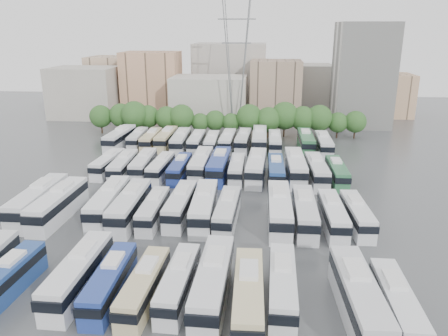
# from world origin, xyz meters

# --- Properties ---
(ground) EXTENTS (220.00, 220.00, 0.00)m
(ground) POSITION_xyz_m (0.00, 0.00, 0.00)
(ground) COLOR #424447
(ground) RESTS_ON ground
(tree_line) EXTENTS (65.57, 7.99, 8.25)m
(tree_line) POSITION_xyz_m (-0.40, 42.12, 4.40)
(tree_line) COLOR black
(tree_line) RESTS_ON ground
(city_buildings) EXTENTS (102.00, 35.00, 20.00)m
(city_buildings) POSITION_xyz_m (-7.46, 71.86, 7.87)
(city_buildings) COLOR #9E998E
(city_buildings) RESTS_ON ground
(apartment_tower) EXTENTS (14.00, 14.00, 26.00)m
(apartment_tower) POSITION_xyz_m (34.00, 58.00, 13.00)
(apartment_tower) COLOR silver
(apartment_tower) RESTS_ON ground
(electricity_pylon) EXTENTS (9.00, 6.91, 33.83)m
(electricity_pylon) POSITION_xyz_m (2.00, 50.00, 18.66)
(electricity_pylon) COLOR slate
(electricity_pylon) RESTS_ON ground
(bus_r0_s2) EXTENTS (3.00, 11.26, 3.50)m
(bus_r0_s2) POSITION_xyz_m (-14.91, -24.55, 1.72)
(bus_r0_s2) COLOR navy
(bus_r0_s2) RESTS_ON ground
(bus_r0_s4) EXTENTS (2.80, 12.41, 3.89)m
(bus_r0_s4) POSITION_xyz_m (-8.27, -22.97, 1.91)
(bus_r0_s4) COLOR silver
(bus_r0_s4) RESTS_ON ground
(bus_r0_s5) EXTENTS (2.55, 11.03, 3.45)m
(bus_r0_s5) POSITION_xyz_m (-4.86, -23.81, 1.69)
(bus_r0_s5) COLOR navy
(bus_r0_s5) RESTS_ON ground
(bus_r0_s6) EXTENTS (2.77, 10.88, 3.39)m
(bus_r0_s6) POSITION_xyz_m (-1.43, -24.23, 1.66)
(bus_r0_s6) COLOR #C1B384
(bus_r0_s6) RESTS_ON ground
(bus_r0_s7) EXTENTS (2.72, 10.87, 3.39)m
(bus_r0_s7) POSITION_xyz_m (1.65, -23.24, 1.66)
(bus_r0_s7) COLOR silver
(bus_r0_s7) RESTS_ON ground
(bus_r0_s8) EXTENTS (3.05, 12.99, 4.06)m
(bus_r0_s8) POSITION_xyz_m (4.96, -23.36, 1.99)
(bus_r0_s8) COLOR silver
(bus_r0_s8) RESTS_ON ground
(bus_r0_s9) EXTENTS (3.01, 12.28, 3.83)m
(bus_r0_s9) POSITION_xyz_m (8.36, -25.09, 1.88)
(bus_r0_s9) COLOR #CABC8B
(bus_r0_s9) RESTS_ON ground
(bus_r0_s10) EXTENTS (2.70, 11.52, 3.60)m
(bus_r0_s10) POSITION_xyz_m (11.44, -23.03, 1.77)
(bus_r0_s10) COLOR silver
(bus_r0_s10) RESTS_ON ground
(bus_r0_s12) EXTENTS (3.54, 13.40, 4.17)m
(bus_r0_s12) POSITION_xyz_m (18.04, -24.75, 2.05)
(bus_r0_s12) COLOR silver
(bus_r0_s12) RESTS_ON ground
(bus_r0_s13) EXTENTS (2.50, 11.33, 3.55)m
(bus_r0_s13) POSITION_xyz_m (21.25, -25.04, 1.74)
(bus_r0_s13) COLOR silver
(bus_r0_s13) RESTS_ON ground
(bus_r1_s0) EXTENTS (3.18, 13.74, 4.30)m
(bus_r1_s0) POSITION_xyz_m (-21.24, -5.93, 2.11)
(bus_r1_s0) COLOR silver
(bus_r1_s0) RESTS_ON ground
(bus_r1_s1) EXTENTS (3.15, 13.36, 4.17)m
(bus_r1_s1) POSITION_xyz_m (-18.02, -6.71, 2.05)
(bus_r1_s1) COLOR silver
(bus_r1_s1) RESTS_ON ground
(bus_r1_s3) EXTENTS (3.49, 13.17, 4.09)m
(bus_r1_s3) POSITION_xyz_m (-11.56, -5.32, 2.01)
(bus_r1_s3) COLOR silver
(bus_r1_s3) RESTS_ON ground
(bus_r1_s4) EXTENTS (3.02, 13.07, 4.09)m
(bus_r1_s4) POSITION_xyz_m (-8.26, -6.29, 2.01)
(bus_r1_s4) COLOR silver
(bus_r1_s4) RESTS_ON ground
(bus_r1_s5) EXTENTS (2.47, 10.83, 3.39)m
(bus_r1_s5) POSITION_xyz_m (-5.04, -6.55, 1.66)
(bus_r1_s5) COLOR silver
(bus_r1_s5) RESTS_ON ground
(bus_r1_s6) EXTENTS (2.88, 11.96, 3.73)m
(bus_r1_s6) POSITION_xyz_m (-1.69, -4.90, 1.83)
(bus_r1_s6) COLOR silver
(bus_r1_s6) RESTS_ON ground
(bus_r1_s7) EXTENTS (3.28, 12.97, 4.04)m
(bus_r1_s7) POSITION_xyz_m (1.60, -5.48, 1.98)
(bus_r1_s7) COLOR silver
(bus_r1_s7) RESTS_ON ground
(bus_r1_s8) EXTENTS (2.92, 11.65, 3.63)m
(bus_r1_s8) POSITION_xyz_m (4.80, -6.34, 1.78)
(bus_r1_s8) COLOR silver
(bus_r1_s8) RESTS_ON ground
(bus_r1_s10) EXTENTS (3.07, 13.45, 4.21)m
(bus_r1_s10) POSITION_xyz_m (11.59, -5.72, 2.07)
(bus_r1_s10) COLOR silver
(bus_r1_s10) RESTS_ON ground
(bus_r1_s11) EXTENTS (2.75, 12.47, 3.91)m
(bus_r1_s11) POSITION_xyz_m (14.85, -5.98, 1.92)
(bus_r1_s11) COLOR silver
(bus_r1_s11) RESTS_ON ground
(bus_r1_s12) EXTENTS (2.84, 11.62, 3.63)m
(bus_r1_s12) POSITION_xyz_m (18.38, -6.24, 1.78)
(bus_r1_s12) COLOR silver
(bus_r1_s12) RESTS_ON ground
(bus_r1_s13) EXTENTS (2.96, 11.13, 3.46)m
(bus_r1_s13) POSITION_xyz_m (21.54, -5.61, 1.70)
(bus_r1_s13) COLOR silver
(bus_r1_s13) RESTS_ON ground
(bus_r2_s1) EXTENTS (2.92, 11.18, 3.48)m
(bus_r2_s1) POSITION_xyz_m (-18.14, 12.73, 1.71)
(bus_r2_s1) COLOR silver
(bus_r2_s1) RESTS_ON ground
(bus_r2_s2) EXTENTS (3.00, 11.82, 3.68)m
(bus_r2_s2) POSITION_xyz_m (-14.86, 11.33, 1.81)
(bus_r2_s2) COLOR silver
(bus_r2_s2) RESTS_ON ground
(bus_r2_s3) EXTENTS (3.03, 11.90, 3.71)m
(bus_r2_s3) POSITION_xyz_m (-11.63, 12.45, 1.82)
(bus_r2_s3) COLOR silver
(bus_r2_s3) RESTS_ON ground
(bus_r2_s4) EXTENTS (2.83, 11.12, 3.46)m
(bus_r2_s4) POSITION_xyz_m (-8.27, 11.45, 1.70)
(bus_r2_s4) COLOR silver
(bus_r2_s4) RESTS_ON ground
(bus_r2_s5) EXTENTS (2.58, 10.98, 3.43)m
(bus_r2_s5) POSITION_xyz_m (-4.93, 11.28, 1.68)
(bus_r2_s5) COLOR navy
(bus_r2_s5) RESTS_ON ground
(bus_r2_s6) EXTENTS (2.84, 12.84, 4.03)m
(bus_r2_s6) POSITION_xyz_m (-1.53, 13.07, 1.98)
(bus_r2_s6) COLOR silver
(bus_r2_s6) RESTS_ON ground
(bus_r2_s7) EXTENTS (3.17, 13.35, 4.17)m
(bus_r2_s7) POSITION_xyz_m (1.72, 12.46, 2.05)
(bus_r2_s7) COLOR navy
(bus_r2_s7) RESTS_ON ground
(bus_r2_s8) EXTENTS (2.48, 10.96, 3.43)m
(bus_r2_s8) POSITION_xyz_m (4.82, 11.95, 1.69)
(bus_r2_s8) COLOR silver
(bus_r2_s8) RESTS_ON ground
(bus_r2_s9) EXTENTS (3.46, 13.36, 4.16)m
(bus_r2_s9) POSITION_xyz_m (8.11, 12.26, 2.04)
(bus_r2_s9) COLOR silver
(bus_r2_s9) RESTS_ON ground
(bus_r2_s10) EXTENTS (2.74, 11.79, 3.69)m
(bus_r2_s10) POSITION_xyz_m (11.45, 11.16, 1.81)
(bus_r2_s10) COLOR navy
(bus_r2_s10) RESTS_ON ground
(bus_r2_s11) EXTENTS (3.34, 13.67, 4.26)m
(bus_r2_s11) POSITION_xyz_m (14.76, 12.83, 2.09)
(bus_r2_s11) COLOR silver
(bus_r2_s11) RESTS_ON ground
(bus_r2_s12) EXTENTS (3.28, 12.60, 3.92)m
(bus_r2_s12) POSITION_xyz_m (18.18, 11.54, 1.92)
(bus_r2_s12) COLOR silver
(bus_r2_s12) RESTS_ON ground
(bus_r2_s13) EXTENTS (2.69, 11.38, 3.56)m
(bus_r2_s13) POSITION_xyz_m (21.52, 11.54, 1.75)
(bus_r2_s13) COLOR #2D6941
(bus_r2_s13) RESTS_ON ground
(bus_r3_s0) EXTENTS (3.49, 13.30, 4.13)m
(bus_r3_s0) POSITION_xyz_m (-21.60, 29.87, 2.03)
(bus_r3_s0) COLOR silver
(bus_r3_s0) RESTS_ON ground
(bus_r3_s1) EXTENTS (2.88, 11.11, 3.46)m
(bus_r3_s1) POSITION_xyz_m (-18.06, 31.16, 1.70)
(bus_r3_s1) COLOR silver
(bus_r3_s1) RESTS_ON ground
(bus_r3_s2) EXTENTS (2.69, 11.57, 3.62)m
(bus_r3_s2) POSITION_xyz_m (-14.81, 30.19, 1.78)
(bus_r3_s2) COLOR #CCBA8C
(bus_r3_s2) RESTS_ON ground
(bus_r3_s3) EXTENTS (2.78, 12.27, 3.84)m
(bus_r3_s3) POSITION_xyz_m (-11.70, 30.96, 1.89)
(bus_r3_s3) COLOR #CDBF8D
(bus_r3_s3) RESTS_ON ground
(bus_r3_s4) EXTENTS (3.12, 12.68, 3.95)m
(bus_r3_s4) POSITION_xyz_m (-8.20, 29.04, 1.94)
(bus_r3_s4) COLOR silver
(bus_r3_s4) RESTS_ON ground
(bus_r3_s5) EXTENTS (2.52, 11.39, 3.57)m
(bus_r3_s5) POSITION_xyz_m (-4.88, 29.43, 1.75)
(bus_r3_s5) COLOR silver
(bus_r3_s5) RESTS_ON ground
(bus_r3_s6) EXTENTS (2.66, 11.11, 3.47)m
(bus_r3_s6) POSITION_xyz_m (-1.62, 29.36, 1.70)
(bus_r3_s6) COLOR silver
(bus_r3_s6) RESTS_ON ground
(bus_r3_s7) EXTENTS (2.92, 11.87, 3.70)m
(bus_r3_s7) POSITION_xyz_m (1.60, 30.31, 1.82)
(bus_r3_s7) COLOR silver
(bus_r3_s7) RESTS_ON ground
(bus_r3_s8) EXTENTS (3.17, 12.07, 3.75)m
(bus_r3_s8) POSITION_xyz_m (4.89, 31.01, 1.84)
(bus_r3_s8) COLOR silver
(bus_r3_s8) RESTS_ON ground
(bus_r3_s9) EXTENTS (3.01, 13.60, 4.26)m
(bus_r3_s9) POSITION_xyz_m (8.31, 31.28, 2.09)
(bus_r3_s9) COLOR silver
(bus_r3_s9) RESTS_ON ground
(bus_r3_s10) EXTENTS (2.59, 11.72, 3.67)m
(bus_r3_s10) POSITION_xyz_m (11.52, 30.39, 1.80)
(bus_r3_s10) COLOR silver
(bus_r3_s10) RESTS_ON ground
(bus_r3_s12) EXTENTS (2.93, 12.74, 3.99)m
(bus_r3_s12) POSITION_xyz_m (18.01, 31.14, 1.96)
(bus_r3_s12) COLOR #2B643B
(bus_r3_s12) RESTS_ON ground
(bus_r3_s13) EXTENTS (2.71, 12.34, 3.87)m
(bus_r3_s13) POSITION_xyz_m (21.48, 29.33, 1.90)
(bus_r3_s13) COLOR silver
(bus_r3_s13) RESTS_ON ground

